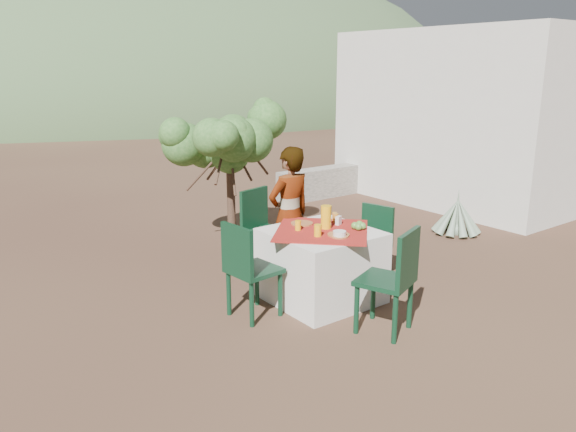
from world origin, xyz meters
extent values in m
plane|color=#39221A|center=(0.00, 0.00, 0.00)|extent=(160.00, 160.00, 0.00)
cube|color=silver|center=(0.14, -0.26, 0.38)|extent=(1.02, 1.02, 0.75)
cube|color=#9F2917|center=(0.14, -0.26, 0.76)|extent=(1.30, 1.30, 0.01)
cylinder|color=black|center=(0.04, 0.56, 0.24)|extent=(0.05, 0.05, 0.49)
cylinder|color=black|center=(0.40, 0.65, 0.24)|extent=(0.05, 0.05, 0.49)
cylinder|color=black|center=(-0.05, 0.91, 0.24)|extent=(0.05, 0.05, 0.49)
cylinder|color=black|center=(0.31, 1.00, 0.24)|extent=(0.05, 0.05, 0.49)
cube|color=black|center=(0.17, 0.78, 0.49)|extent=(0.55, 0.55, 0.04)
cube|color=black|center=(0.12, 0.98, 0.75)|extent=(0.45, 0.15, 0.48)
cylinder|color=black|center=(0.24, -0.92, 0.25)|extent=(0.05, 0.05, 0.49)
cylinder|color=black|center=(-0.11, -1.06, 0.25)|extent=(0.05, 0.05, 0.49)
cylinder|color=black|center=(0.37, -1.27, 0.25)|extent=(0.05, 0.05, 0.49)
cylinder|color=black|center=(0.02, -1.40, 0.25)|extent=(0.05, 0.05, 0.49)
cube|color=black|center=(0.13, -1.16, 0.49)|extent=(0.59, 0.59, 0.04)
cube|color=black|center=(0.20, -1.36, 0.76)|extent=(0.45, 0.21, 0.48)
cylinder|color=black|center=(-0.45, -0.33, 0.24)|extent=(0.05, 0.05, 0.48)
cylinder|color=black|center=(-0.48, 0.02, 0.24)|extent=(0.05, 0.05, 0.48)
cylinder|color=black|center=(-0.81, -0.37, 0.24)|extent=(0.05, 0.05, 0.48)
cylinder|color=black|center=(-0.84, -0.01, 0.24)|extent=(0.05, 0.05, 0.48)
cube|color=black|center=(-0.65, -0.17, 0.48)|extent=(0.49, 0.49, 0.04)
cube|color=black|center=(-0.85, -0.19, 0.73)|extent=(0.09, 0.45, 0.46)
cylinder|color=black|center=(0.67, -0.09, 0.22)|extent=(0.04, 0.04, 0.43)
cylinder|color=black|center=(0.75, -0.41, 0.22)|extent=(0.04, 0.04, 0.43)
cylinder|color=black|center=(0.99, -0.01, 0.22)|extent=(0.04, 0.04, 0.43)
cylinder|color=black|center=(1.07, -0.33, 0.22)|extent=(0.04, 0.04, 0.43)
cube|color=black|center=(0.87, -0.21, 0.43)|extent=(0.49, 0.49, 0.04)
cube|color=black|center=(1.05, -0.17, 0.66)|extent=(0.13, 0.40, 0.42)
imported|color=#8C6651|center=(0.21, 0.39, 0.77)|extent=(0.58, 0.40, 1.55)
cylinder|color=#4F3727|center=(0.29, 1.78, 0.65)|extent=(0.11, 0.11, 1.29)
sphere|color=#285820|center=(0.29, 1.78, 1.29)|extent=(0.55, 0.55, 0.55)
sphere|color=#285820|center=(0.80, 1.78, 1.43)|extent=(0.52, 0.52, 0.52)
sphere|color=#285820|center=(-0.17, 1.88, 1.38)|extent=(0.48, 0.48, 0.48)
sphere|color=#285820|center=(0.38, 2.29, 1.47)|extent=(0.50, 0.50, 0.50)
sphere|color=#285820|center=(0.34, 1.32, 1.34)|extent=(0.44, 0.44, 0.44)
sphere|color=gray|center=(3.28, 0.39, 0.05)|extent=(0.23, 0.23, 0.23)
cone|color=gray|center=(3.28, 0.39, 0.34)|extent=(0.13, 0.13, 0.67)
cone|color=gray|center=(3.42, 0.35, 0.27)|extent=(0.41, 0.21, 0.57)
cone|color=gray|center=(3.42, 0.44, 0.27)|extent=(0.40, 0.23, 0.57)
cone|color=gray|center=(3.36, 0.51, 0.27)|extent=(0.29, 0.37, 0.58)
cone|color=gray|center=(3.27, 0.54, 0.27)|extent=(0.14, 0.41, 0.56)
cone|color=gray|center=(3.19, 0.50, 0.27)|extent=(0.31, 0.35, 0.58)
cone|color=gray|center=(3.14, 0.43, 0.27)|extent=(0.41, 0.21, 0.57)
cone|color=gray|center=(3.14, 0.33, 0.27)|extent=(0.40, 0.23, 0.57)
cone|color=gray|center=(3.20, 0.26, 0.27)|extent=(0.29, 0.37, 0.58)
cone|color=gray|center=(3.29, 0.24, 0.27)|extent=(0.14, 0.41, 0.56)
cone|color=gray|center=(3.37, 0.27, 0.27)|extent=(0.31, 0.35, 0.58)
cube|color=silver|center=(5.60, 1.80, 1.50)|extent=(3.20, 4.20, 3.00)
cube|color=gray|center=(3.60, 3.40, 0.28)|extent=(2.60, 0.35, 0.55)
ellipsoid|color=#3E5731|center=(12.00, 36.00, 0.00)|extent=(48.00, 48.00, 20.00)
ellipsoid|color=slate|center=(28.00, 46.00, 0.00)|extent=(36.00, 36.00, 14.00)
cylinder|color=brown|center=(0.11, 0.04, 0.77)|extent=(0.24, 0.24, 0.01)
cylinder|color=brown|center=(0.15, -0.50, 0.77)|extent=(0.22, 0.22, 0.01)
cylinder|color=#FFB110|center=(-0.06, -0.12, 0.81)|extent=(0.06, 0.06, 0.10)
cylinder|color=#FFB110|center=(-0.04, -0.40, 0.82)|extent=(0.07, 0.07, 0.12)
cylinder|color=#FFB110|center=(0.21, -0.23, 0.88)|extent=(0.11, 0.11, 0.24)
cylinder|color=brown|center=(0.12, -0.55, 0.77)|extent=(0.18, 0.18, 0.01)
cylinder|color=silver|center=(0.12, -0.55, 0.80)|extent=(0.13, 0.13, 0.05)
cylinder|color=orange|center=(0.46, -0.11, 0.81)|extent=(0.06, 0.06, 0.09)
cylinder|color=orange|center=(0.50, -0.05, 0.81)|extent=(0.06, 0.06, 0.09)
cube|color=silver|center=(0.41, -0.21, 0.81)|extent=(0.08, 0.06, 0.09)
sphere|color=#549034|center=(0.43, -0.44, 0.80)|extent=(0.08, 0.08, 0.08)
sphere|color=#549034|center=(0.50, -0.43, 0.80)|extent=(0.08, 0.08, 0.08)
sphere|color=#549034|center=(0.48, -0.50, 0.80)|extent=(0.08, 0.08, 0.08)
sphere|color=#549034|center=(0.43, -0.50, 0.80)|extent=(0.08, 0.08, 0.08)
camera|label=1|loc=(-3.45, -4.47, 2.39)|focal=35.00mm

